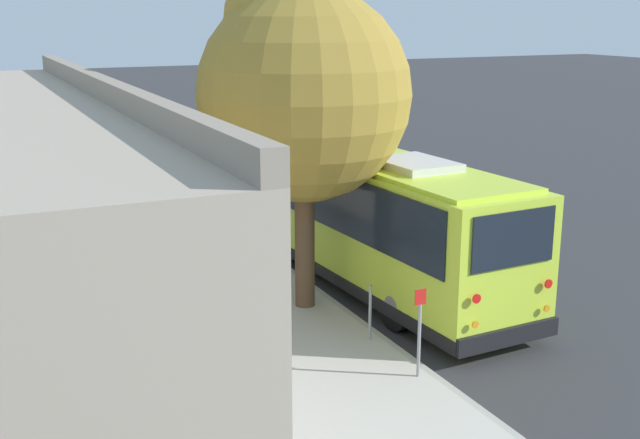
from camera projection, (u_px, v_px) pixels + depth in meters
ground_plane at (386, 289)px, 19.24m from camera, size 160.00×160.00×0.00m
sidewalk_slab at (252, 307)px, 17.83m from camera, size 80.00×3.32×0.15m
curb_strip at (322, 296)px, 18.53m from camera, size 80.00×0.14×0.15m
shuttle_bus at (370, 212)px, 19.22m from camera, size 10.40×3.18×3.34m
parked_sedan_navy at (204, 171)px, 30.24m from camera, size 4.66×1.84×1.31m
parked_sedan_gray at (166, 147)px, 35.35m from camera, size 4.75×1.95×1.30m
street_tree at (302, 80)px, 16.62m from camera, size 4.48×4.48×7.54m
sign_post_near at (419, 332)px, 14.09m from camera, size 0.06×0.22×1.64m
sign_post_far at (370, 313)px, 15.76m from camera, size 0.06×0.06×1.13m
lane_stripe_mid at (504, 278)px, 19.99m from camera, size 2.40×0.14×0.01m
lane_stripe_ahead at (386, 222)px, 25.26m from camera, size 2.40×0.14×0.01m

